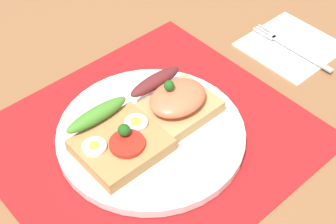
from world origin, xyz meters
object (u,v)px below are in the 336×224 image
sandwich_egg_tomato (118,141)px  napkin (293,47)px  plate (151,134)px  fork (290,46)px  sandwich_salmon (174,100)px

sandwich_egg_tomato → napkin: 34.33cm
plate → fork: 28.51cm
plate → fork: bearing=-0.7°
fork → sandwich_egg_tomato: bearing=178.5°
plate → fork: plate is taller
plate → napkin: plate is taller
fork → plate: bearing=179.3°
sandwich_salmon → napkin: size_ratio=0.74×
plate → sandwich_egg_tomato: 5.25cm
napkin → fork: bearing=176.4°
napkin → fork: 0.99cm
sandwich_egg_tomato → fork: 33.42cm
sandwich_salmon → napkin: 24.85cm
plate → sandwich_egg_tomato: bearing=173.6°
plate → sandwich_salmon: bearing=9.9°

